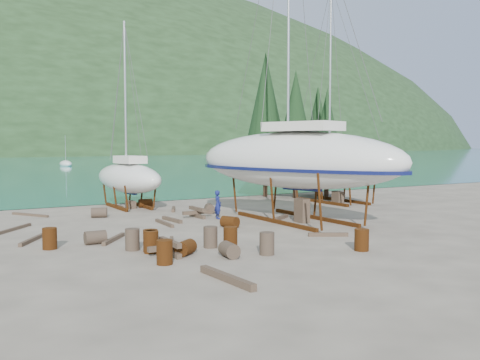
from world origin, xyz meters
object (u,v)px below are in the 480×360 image
large_sailboat_far (334,167)px  small_sailboat_shore (128,177)px  large_sailboat_near (295,159)px  worker (218,205)px

large_sailboat_far → small_sailboat_shore: large_sailboat_far is taller
large_sailboat_near → worker: bearing=121.9°
small_sailboat_shore → large_sailboat_near: bearing=-68.5°
large_sailboat_far → worker: size_ratio=9.55×
large_sailboat_near → small_sailboat_shore: 12.18m
large_sailboat_far → worker: large_sailboat_far is taller
small_sailboat_shore → large_sailboat_far: bearing=-26.2°
large_sailboat_far → small_sailboat_shore: bearing=163.4°
large_sailboat_far → small_sailboat_shore: (-13.84, 4.55, -0.53)m
large_sailboat_near → worker: (-3.32, 2.84, -2.61)m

